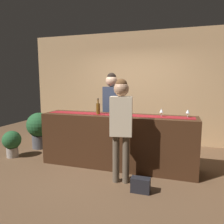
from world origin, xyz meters
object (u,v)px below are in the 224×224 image
Objects in this scene: wine_bottle_amber at (98,108)px; potted_plant_small at (12,142)px; wine_bottle_green at (117,109)px; customer_sipping at (121,120)px; wine_glass_far_end at (188,112)px; handbag at (140,185)px; wine_glass_mid_counter at (161,111)px; wine_glass_near_customer at (127,110)px; bartender at (112,104)px; potted_plant_tall at (39,128)px.

wine_bottle_amber reaches higher than potted_plant_small.
wine_bottle_green is 0.18× the size of customer_sipping.
wine_glass_far_end is 0.51× the size of handbag.
wine_glass_mid_counter is 1.00× the size of wine_glass_far_end.
wine_glass_near_customer is 0.80m from bartender.
wine_glass_far_end is 3.63m from potted_plant_small.
wine_glass_far_end is at bearing 54.99° from handbag.
potted_plant_small is at bearing 28.73° from bartender.
wine_glass_near_customer is at bearing 117.43° from handbag.
customer_sipping reaches higher than potted_plant_small.
wine_glass_far_end reaches higher than potted_plant_small.
wine_bottle_green is (0.35, 0.11, 0.00)m from wine_bottle_amber.
handbag is at bearing 129.82° from bartender.
wine_glass_near_customer is at bearing -173.15° from wine_glass_far_end.
potted_plant_tall is 3.11× the size of handbag.
potted_plant_tall is 3.09m from handbag.
potted_plant_small is (-3.54, -0.25, -0.77)m from wine_glass_far_end.
bartender reaches higher than wine_bottle_amber.
customer_sipping is 5.93× the size of handbag.
potted_plant_small is (-2.54, 0.44, -0.69)m from customer_sipping.
customer_sipping reaches higher than wine_glass_far_end.
wine_bottle_green is at bearing 177.98° from wine_glass_mid_counter.
wine_bottle_amber is at bearing 127.04° from customer_sipping.
customer_sipping is at bearing -130.98° from wine_glass_mid_counter.
potted_plant_small is (-0.17, -0.73, -0.17)m from potted_plant_tall.
wine_glass_mid_counter is at bearing 39.49° from customer_sipping.
wine_bottle_amber is 0.64m from bartender.
wine_glass_near_customer is 1.00× the size of wine_glass_far_end.
wine_bottle_green is at bearing -13.08° from potted_plant_tall.
wine_glass_mid_counter reaches higher than handbag.
wine_bottle_amber is 2.10× the size of wine_glass_near_customer.
wine_glass_mid_counter is 3.04m from potted_plant_tall.
wine_glass_far_end is at bearing 6.85° from wine_glass_near_customer.
wine_bottle_green is 0.53× the size of potted_plant_small.
customer_sipping reaches higher than wine_bottle_amber.
potted_plant_tall is (-2.12, 0.49, -0.61)m from wine_bottle_green.
potted_plant_tall reaches higher than handbag.
potted_plant_tall is (-2.32, 0.60, -0.60)m from wine_glass_near_customer.
customer_sipping reaches higher than wine_bottle_green.
wine_glass_mid_counter and wine_glass_far_end have the same top height.
wine_glass_far_end is at bearing 169.24° from bartender.
wine_glass_near_customer is 0.62m from wine_glass_mid_counter.
wine_bottle_green reaches higher than potted_plant_tall.
bartender is 1.32m from customer_sipping.
wine_glass_near_customer is 0.57m from customer_sipping.
customer_sipping is at bearing 121.73° from bartender.
handbag is (2.73, -1.39, -0.39)m from potted_plant_tall.
handbag is at bearing -62.57° from wine_glass_near_customer.
wine_bottle_amber reaches higher than wine_glass_near_customer.
potted_plant_tall is 1.52× the size of potted_plant_small.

